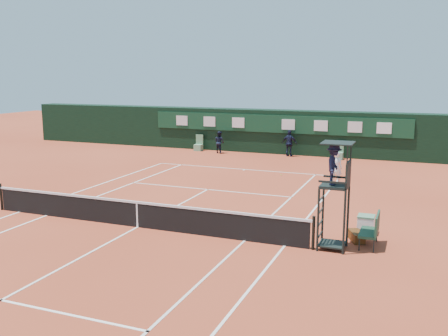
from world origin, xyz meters
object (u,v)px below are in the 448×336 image
at_px(umpire_chair, 335,173).
at_px(player_bench, 372,229).
at_px(player, 336,168).
at_px(tennis_net, 137,214).
at_px(cooler, 366,224).

xyz_separation_m(umpire_chair, player_bench, (1.17, 0.66, -1.86)).
distance_m(player_bench, player, 9.18).
bearing_deg(player, tennis_net, 56.46).
distance_m(umpire_chair, cooler, 3.03).
bearing_deg(player_bench, tennis_net, -173.06).
bearing_deg(umpire_chair, player, 98.48).
distance_m(tennis_net, cooler, 8.11).
distance_m(umpire_chair, player_bench, 2.29).
height_order(tennis_net, player, player).
relative_size(tennis_net, cooler, 20.00).
height_order(cooler, player, player).
relative_size(player_bench, player, 0.71).
distance_m(tennis_net, player, 11.25).
bearing_deg(player_bench, umpire_chair, -150.49).
xyz_separation_m(cooler, player, (-2.25, 7.48, 0.52)).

